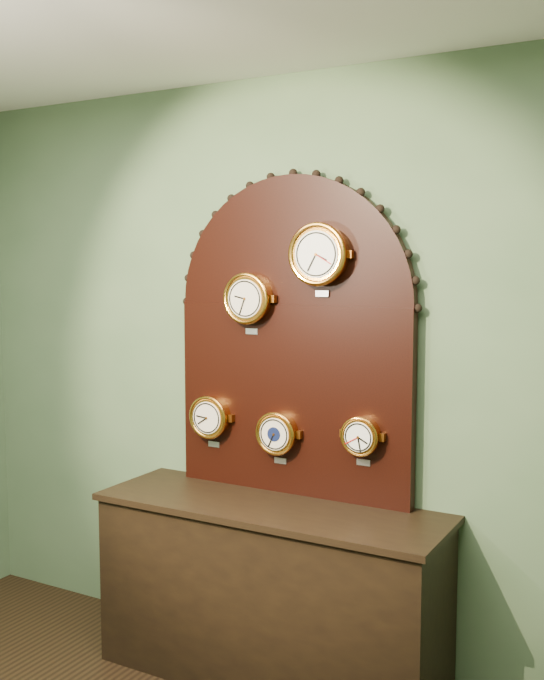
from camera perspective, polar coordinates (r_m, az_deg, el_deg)
The scene contains 8 objects.
wall_back at distance 3.73m, azimuth 1.87°, elevation -2.42°, with size 4.00×4.00×0.00m, color #506C4A.
shop_counter at distance 3.78m, azimuth -0.16°, elevation -18.14°, with size 1.60×0.50×0.80m, color black.
display_board at distance 3.66m, azimuth 1.53°, elevation 0.99°, with size 1.26×0.06×1.53m.
roman_clock at distance 3.69m, azimuth -1.76°, elevation 3.05°, with size 0.25×0.08×0.30m.
arabic_clock at distance 3.51m, azimuth 3.45°, elevation 6.26°, with size 0.29×0.08×0.33m.
hygrometer at distance 3.88m, azimuth -4.53°, elevation -5.62°, with size 0.22×0.08×0.27m.
barometer at distance 3.70m, azimuth 0.39°, elevation -6.81°, with size 0.21×0.08×0.26m.
tide_clock at distance 3.51m, azimuth 6.52°, elevation -6.97°, with size 0.18×0.08×0.23m.
Camera 1 is at (1.69, -0.78, 1.92)m, focal length 41.24 mm.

